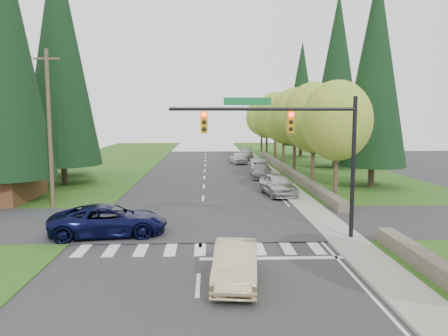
{
  "coord_description": "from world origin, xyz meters",
  "views": [
    {
      "loc": [
        0.37,
        -15.66,
        5.8
      ],
      "look_at": [
        1.33,
        10.34,
        2.8
      ],
      "focal_mm": 35.0,
      "sensor_mm": 36.0,
      "label": 1
    }
  ],
  "objects": [
    {
      "name": "decid_tree_5",
      "position": [
        9.1,
        49.0,
        5.53
      ],
      "size": [
        4.8,
        4.8,
        8.3
      ],
      "color": "#38281C",
      "rests_on": "ground"
    },
    {
      "name": "traffic_signal",
      "position": [
        4.37,
        4.5,
        4.98
      ],
      "size": [
        8.7,
        0.37,
        6.8
      ],
      "color": "black",
      "rests_on": "ground"
    },
    {
      "name": "grass_west",
      "position": [
        -13.0,
        20.0,
        0.03
      ],
      "size": [
        14.0,
        110.0,
        0.06
      ],
      "primitive_type": "cube",
      "color": "#2B4C14",
      "rests_on": "ground"
    },
    {
      "name": "conifer_e_c",
      "position": [
        14.0,
        48.0,
        9.29
      ],
      "size": [
        5.1,
        5.1,
        16.8
      ],
      "color": "#38281C",
      "rests_on": "ground"
    },
    {
      "name": "parked_car_b",
      "position": [
        5.6,
        26.19,
        0.68
      ],
      "size": [
        2.38,
        4.87,
        1.36
      ],
      "primitive_type": "imported",
      "rotation": [
        0.0,
        0.0,
        -0.1
      ],
      "color": "gray",
      "rests_on": "ground"
    },
    {
      "name": "decid_tree_3",
      "position": [
        9.2,
        35.0,
        5.66
      ],
      "size": [
        5.0,
        5.0,
        8.55
      ],
      "color": "#38281C",
      "rests_on": "ground"
    },
    {
      "name": "conifer_e_a",
      "position": [
        14.0,
        20.0,
        9.79
      ],
      "size": [
        5.44,
        5.44,
        17.8
      ],
      "color": "#38281C",
      "rests_on": "ground"
    },
    {
      "name": "ground",
      "position": [
        0.0,
        0.0,
        0.0
      ],
      "size": [
        120.0,
        120.0,
        0.0
      ],
      "primitive_type": "plane",
      "color": "#28282B",
      "rests_on": "ground"
    },
    {
      "name": "cross_street",
      "position": [
        0.0,
        8.0,
        0.0
      ],
      "size": [
        120.0,
        8.0,
        0.1
      ],
      "primitive_type": "cube",
      "color": "#28282B",
      "rests_on": "ground"
    },
    {
      "name": "suv_navy",
      "position": [
        -4.51,
        5.54,
        0.78
      ],
      "size": [
        5.95,
        3.4,
        1.57
      ],
      "primitive_type": "imported",
      "rotation": [
        0.0,
        0.0,
        1.72
      ],
      "color": "black",
      "rests_on": "ground"
    },
    {
      "name": "curb_east",
      "position": [
        6.05,
        22.0,
        0.07
      ],
      "size": [
        0.2,
        80.0,
        0.13
      ],
      "primitive_type": "cube",
      "color": "gray",
      "rests_on": "ground"
    },
    {
      "name": "conifer_w_c",
      "position": [
        -12.0,
        22.0,
        11.29
      ],
      "size": [
        6.46,
        6.46,
        20.8
      ],
      "color": "#38281C",
      "rests_on": "ground"
    },
    {
      "name": "conifer_w_a",
      "position": [
        -13.0,
        14.0,
        10.79
      ],
      "size": [
        6.12,
        6.12,
        19.8
      ],
      "color": "#38281C",
      "rests_on": "ground"
    },
    {
      "name": "decid_tree_0",
      "position": [
        9.2,
        14.0,
        5.6
      ],
      "size": [
        4.8,
        4.8,
        8.37
      ],
      "color": "#38281C",
      "rests_on": "ground"
    },
    {
      "name": "parked_car_e",
      "position": [
        5.6,
        44.74,
        0.78
      ],
      "size": [
        2.6,
        5.53,
        1.56
      ],
      "primitive_type": "imported",
      "rotation": [
        0.0,
        0.0,
        -0.08
      ],
      "color": "#A4A3A8",
      "rests_on": "ground"
    },
    {
      "name": "conifer_w_e",
      "position": [
        -14.0,
        28.0,
        10.29
      ],
      "size": [
        5.78,
        5.78,
        18.8
      ],
      "color": "#38281C",
      "rests_on": "ground"
    },
    {
      "name": "decid_tree_4",
      "position": [
        9.3,
        42.0,
        6.06
      ],
      "size": [
        5.4,
        5.4,
        9.18
      ],
      "color": "#38281C",
      "rests_on": "ground"
    },
    {
      "name": "grass_east",
      "position": [
        13.0,
        20.0,
        0.03
      ],
      "size": [
        14.0,
        110.0,
        0.06
      ],
      "primitive_type": "cube",
      "color": "#2B4C14",
      "rests_on": "ground"
    },
    {
      "name": "parked_car_d",
      "position": [
        4.23,
        39.52,
        0.71
      ],
      "size": [
        2.17,
        4.33,
        1.42
      ],
      "primitive_type": "imported",
      "rotation": [
        0.0,
        0.0,
        0.12
      ],
      "color": "silver",
      "rests_on": "ground"
    },
    {
      "name": "decid_tree_1",
      "position": [
        9.3,
        21.0,
        5.8
      ],
      "size": [
        5.2,
        5.2,
        8.8
      ],
      "color": "#38281C",
      "rests_on": "ground"
    },
    {
      "name": "parked_car_c",
      "position": [
        5.6,
        29.23,
        0.75
      ],
      "size": [
        1.81,
        4.64,
        1.51
      ],
      "primitive_type": "imported",
      "rotation": [
        0.0,
        0.0,
        -0.05
      ],
      "color": "#A0A0A4",
      "rests_on": "ground"
    },
    {
      "name": "decid_tree_2",
      "position": [
        9.1,
        28.0,
        5.93
      ],
      "size": [
        5.0,
        5.0,
        8.82
      ],
      "color": "#38281C",
      "rests_on": "ground"
    },
    {
      "name": "sidewalk_east",
      "position": [
        6.9,
        22.0,
        0.07
      ],
      "size": [
        1.8,
        80.0,
        0.13
      ],
      "primitive_type": "cube",
      "color": "gray",
      "rests_on": "ground"
    },
    {
      "name": "stone_wall_north",
      "position": [
        8.6,
        30.0,
        0.35
      ],
      "size": [
        0.7,
        40.0,
        0.7
      ],
      "primitive_type": "cube",
      "color": "#4C4438",
      "rests_on": "ground"
    },
    {
      "name": "parked_car_a",
      "position": [
        5.6,
        16.49,
        0.83
      ],
      "size": [
        2.6,
        5.08,
        1.66
      ],
      "primitive_type": "imported",
      "rotation": [
        0.0,
        0.0,
        0.14
      ],
      "color": "#B0B1B5",
      "rests_on": "ground"
    },
    {
      "name": "decid_tree_6",
      "position": [
        9.2,
        56.0,
        5.86
      ],
      "size": [
        5.2,
        5.2,
        8.86
      ],
      "color": "#38281C",
      "rests_on": "ground"
    },
    {
      "name": "utility_pole",
      "position": [
        -9.5,
        12.0,
        5.14
      ],
      "size": [
        1.6,
        0.24,
        10.0
      ],
      "color": "#473828",
      "rests_on": "ground"
    },
    {
      "name": "sedan_champagne",
      "position": [
        1.33,
        -0.83,
        0.7
      ],
      "size": [
        1.9,
        4.38,
        1.4
      ],
      "primitive_type": "imported",
      "rotation": [
        0.0,
        0.0,
        -0.1
      ],
      "color": "#D3BD8D",
      "rests_on": "ground"
    },
    {
      "name": "conifer_e_b",
      "position": [
        15.0,
        34.0,
        10.79
      ],
      "size": [
        6.12,
        6.12,
        19.8
      ],
      "color": "#38281C",
      "rests_on": "ground"
    }
  ]
}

